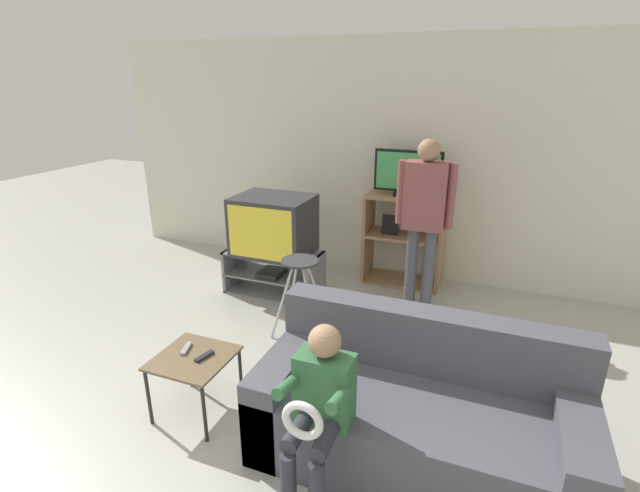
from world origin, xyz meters
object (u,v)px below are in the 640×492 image
at_px(media_shelf, 404,239).
at_px(person_seated_child, 319,405).
at_px(folding_stool, 300,276).
at_px(tv_stand, 274,272).
at_px(snack_table, 194,363).
at_px(remote_control_black, 204,356).
at_px(television_main, 274,225).
at_px(person_standing_adult, 424,210).
at_px(television_flat, 408,174).
at_px(couch, 417,416).
at_px(remote_control_white, 186,349).

distance_m(media_shelf, person_seated_child, 2.99).
bearing_deg(folding_stool, tv_stand, 131.89).
distance_m(snack_table, remote_control_black, 0.10).
bearing_deg(folding_stool, television_main, 131.37).
distance_m(television_main, folding_stool, 0.92).
distance_m(media_shelf, person_standing_adult, 0.82).
relative_size(television_main, folding_stool, 1.07).
height_order(television_flat, person_standing_adult, person_standing_adult).
bearing_deg(person_standing_adult, folding_stool, -135.80).
bearing_deg(folding_stool, couch, -41.18).
bearing_deg(remote_control_black, couch, 19.64).
xyz_separation_m(remote_control_black, remote_control_white, (-0.17, 0.03, 0.00)).
bearing_deg(remote_control_black, person_seated_child, -5.96).
relative_size(tv_stand, person_seated_child, 0.98).
bearing_deg(person_seated_child, remote_control_white, 161.04).
xyz_separation_m(media_shelf, remote_control_black, (-0.76, -2.63, -0.07)).
bearing_deg(couch, media_shelf, 103.92).
height_order(television_main, remote_control_black, television_main).
xyz_separation_m(television_main, folding_stool, (0.59, -0.67, -0.20)).
distance_m(television_main, remote_control_white, 1.88).
bearing_deg(television_main, person_standing_adult, 7.13).
height_order(tv_stand, person_standing_adult, person_standing_adult).
relative_size(snack_table, couch, 0.26).
height_order(television_flat, person_seated_child, television_flat).
height_order(television_main, remote_control_white, television_main).
bearing_deg(television_flat, person_seated_child, -86.30).
relative_size(tv_stand, media_shelf, 1.00).
bearing_deg(person_seated_child, television_flat, 93.70).
distance_m(television_flat, snack_table, 2.90).
bearing_deg(remote_control_white, television_flat, 52.94).
distance_m(couch, person_standing_adult, 2.08).
distance_m(media_shelf, remote_control_black, 2.74).
bearing_deg(media_shelf, remote_control_white, -109.67).
bearing_deg(remote_control_black, television_flat, 88.26).
height_order(television_main, person_seated_child, television_main).
distance_m(remote_control_black, remote_control_white, 0.17).
xyz_separation_m(remote_control_black, person_seated_child, (0.95, -0.35, 0.16)).
bearing_deg(remote_control_white, television_main, 80.74).
distance_m(snack_table, remote_control_white, 0.12).
distance_m(television_flat, couch, 2.74).
bearing_deg(person_standing_adult, television_main, -172.87).
bearing_deg(folding_stool, snack_table, -101.11).
bearing_deg(television_flat, media_shelf, 77.45).
xyz_separation_m(tv_stand, snack_table, (0.38, -1.90, 0.16)).
bearing_deg(snack_table, media_shelf, 72.49).
height_order(television_main, television_flat, television_flat).
relative_size(tv_stand, person_standing_adult, 0.60).
distance_m(remote_control_white, person_seated_child, 1.19).
bearing_deg(person_standing_adult, tv_stand, -173.58).
xyz_separation_m(snack_table, remote_control_white, (-0.09, 0.05, 0.06)).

